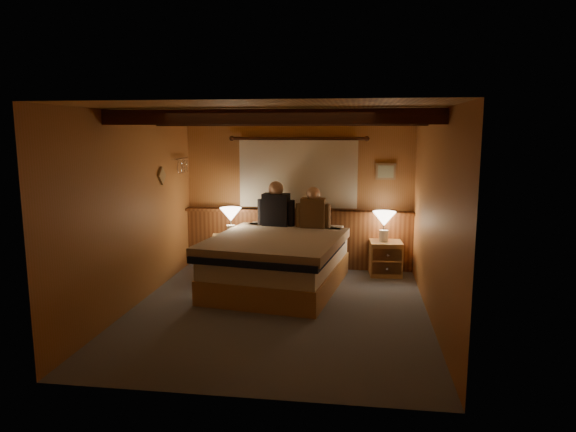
% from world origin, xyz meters
% --- Properties ---
extents(floor, '(4.20, 4.20, 0.00)m').
position_xyz_m(floor, '(0.00, 0.00, 0.00)').
color(floor, '#565E67').
rests_on(floor, ground).
extents(ceiling, '(4.20, 4.20, 0.00)m').
position_xyz_m(ceiling, '(0.00, 0.00, 2.40)').
color(ceiling, gold).
rests_on(ceiling, wall_back).
extents(wall_back, '(3.60, 0.00, 3.60)m').
position_xyz_m(wall_back, '(0.00, 2.10, 1.20)').
color(wall_back, '#B37240').
rests_on(wall_back, floor).
extents(wall_left, '(0.00, 4.20, 4.20)m').
position_xyz_m(wall_left, '(-1.80, 0.00, 1.20)').
color(wall_left, '#B37240').
rests_on(wall_left, floor).
extents(wall_right, '(0.00, 4.20, 4.20)m').
position_xyz_m(wall_right, '(1.80, 0.00, 1.20)').
color(wall_right, '#B37240').
rests_on(wall_right, floor).
extents(wall_front, '(3.60, 0.00, 3.60)m').
position_xyz_m(wall_front, '(0.00, -2.10, 1.20)').
color(wall_front, '#B37240').
rests_on(wall_front, floor).
extents(wainscot, '(3.60, 0.23, 0.94)m').
position_xyz_m(wainscot, '(0.00, 2.04, 0.49)').
color(wainscot, brown).
rests_on(wainscot, wall_back).
extents(curtain_window, '(2.18, 0.09, 1.11)m').
position_xyz_m(curtain_window, '(0.00, 2.03, 1.52)').
color(curtain_window, '#3F1E0F').
rests_on(curtain_window, wall_back).
extents(ceiling_beams, '(3.60, 1.65, 0.16)m').
position_xyz_m(ceiling_beams, '(0.00, 0.15, 2.31)').
color(ceiling_beams, '#3F1E0F').
rests_on(ceiling_beams, ceiling).
extents(coat_rail, '(0.05, 0.55, 0.24)m').
position_xyz_m(coat_rail, '(-1.72, 1.58, 1.67)').
color(coat_rail, white).
rests_on(coat_rail, wall_left).
extents(framed_print, '(0.30, 0.04, 0.25)m').
position_xyz_m(framed_print, '(1.35, 2.08, 1.55)').
color(framed_print, '#A68353').
rests_on(framed_print, wall_back).
extents(bed, '(1.96, 2.40, 0.74)m').
position_xyz_m(bed, '(-0.14, 0.90, 0.39)').
color(bed, tan).
rests_on(bed, floor).
extents(nightstand_left, '(0.62, 0.58, 0.59)m').
position_xyz_m(nightstand_left, '(-0.98, 1.50, 0.29)').
color(nightstand_left, tan).
rests_on(nightstand_left, floor).
extents(nightstand_right, '(0.50, 0.45, 0.52)m').
position_xyz_m(nightstand_right, '(1.37, 1.76, 0.26)').
color(nightstand_right, tan).
rests_on(nightstand_right, floor).
extents(lamp_left, '(0.33, 0.33, 0.43)m').
position_xyz_m(lamp_left, '(-0.97, 1.55, 0.89)').
color(lamp_left, silver).
rests_on(lamp_left, nightstand_left).
extents(lamp_right, '(0.35, 0.35, 0.45)m').
position_xyz_m(lamp_right, '(1.33, 1.77, 0.84)').
color(lamp_right, silver).
rests_on(lamp_right, nightstand_right).
extents(person_left, '(0.58, 0.27, 0.71)m').
position_xyz_m(person_left, '(-0.29, 1.67, 1.02)').
color(person_left, black).
rests_on(person_left, bed).
extents(person_right, '(0.53, 0.23, 0.64)m').
position_xyz_m(person_right, '(0.28, 1.59, 0.99)').
color(person_right, '#523A21').
rests_on(person_right, bed).
extents(duffel_bag, '(0.55, 0.35, 0.39)m').
position_xyz_m(duffel_bag, '(-1.13, 1.43, 0.17)').
color(duffel_bag, black).
rests_on(duffel_bag, floor).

